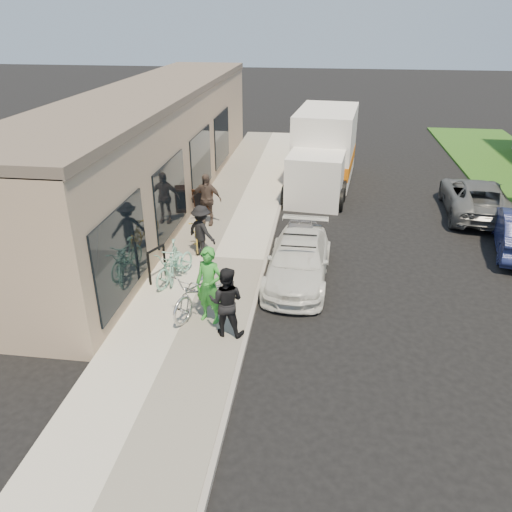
{
  "coord_description": "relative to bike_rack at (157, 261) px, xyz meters",
  "views": [
    {
      "loc": [
        1.01,
        -9.94,
        6.67
      ],
      "look_at": [
        -0.51,
        1.4,
        1.05
      ],
      "focal_mm": 35.0,
      "sensor_mm": 36.0,
      "label": 1
    }
  ],
  "objects": [
    {
      "name": "cruiser_bike_a",
      "position": [
        0.38,
        0.23,
        -0.08
      ],
      "size": [
        0.72,
        1.69,
        0.98
      ],
      "primitive_type": "imported",
      "rotation": [
        0.0,
        0.0,
        0.16
      ],
      "color": "#8CD1B8",
      "rests_on": "sidewalk"
    },
    {
      "name": "sedan_white",
      "position": [
        3.72,
        0.82,
        -0.14
      ],
      "size": [
        1.82,
        4.09,
        1.21
      ],
      "rotation": [
        0.0,
        0.0,
        -0.05
      ],
      "color": "white",
      "rests_on": "ground"
    },
    {
      "name": "sidewalk",
      "position": [
        1.18,
        1.58,
        -0.65
      ],
      "size": [
        3.0,
        34.0,
        0.15
      ],
      "primitive_type": "cube",
      "color": "beige",
      "rests_on": "ground"
    },
    {
      "name": "far_car_gray",
      "position": [
        9.8,
        6.65,
        -0.09
      ],
      "size": [
        2.47,
        4.75,
        1.28
      ],
      "primitive_type": "imported",
      "rotation": [
        0.0,
        0.0,
        3.06
      ],
      "color": "#55585A",
      "rests_on": "ground"
    },
    {
      "name": "curb",
      "position": [
        2.73,
        1.58,
        -0.66
      ],
      "size": [
        0.12,
        34.0,
        0.13
      ],
      "primitive_type": "cube",
      "color": "gray",
      "rests_on": "ground"
    },
    {
      "name": "sedan_silver",
      "position": [
        3.65,
        2.05,
        -0.23
      ],
      "size": [
        1.31,
        2.99,
        1.0
      ],
      "primitive_type": "imported",
      "rotation": [
        0.0,
        0.0,
        -0.04
      ],
      "color": "#9F9EA3",
      "rests_on": "ground"
    },
    {
      "name": "cruiser_bike_b",
      "position": [
        0.47,
        0.05,
        -0.13
      ],
      "size": [
        1.07,
        1.81,
        0.9
      ],
      "primitive_type": "imported",
      "rotation": [
        0.0,
        0.0,
        -0.3
      ],
      "color": "#8CD1B8",
      "rests_on": "sidewalk"
    },
    {
      "name": "ground",
      "position": [
        3.18,
        -1.42,
        -0.73
      ],
      "size": [
        120.0,
        120.0,
        0.0
      ],
      "primitive_type": "plane",
      "color": "black",
      "rests_on": "ground"
    },
    {
      "name": "tandem_bike",
      "position": [
        1.49,
        -1.32,
        -0.03
      ],
      "size": [
        1.41,
        2.22,
        1.1
      ],
      "primitive_type": "imported",
      "rotation": [
        0.0,
        0.0,
        -0.35
      ],
      "color": "silver",
      "rests_on": "sidewalk"
    },
    {
      "name": "bike_rack",
      "position": [
        0.0,
        0.0,
        0.0
      ],
      "size": [
        0.31,
        0.63,
        0.96
      ],
      "rotation": [
        0.0,
        0.0,
        -0.41
      ],
      "color": "black",
      "rests_on": "sidewalk"
    },
    {
      "name": "cruiser_bike_c",
      "position": [
        0.56,
        2.23,
        -0.08
      ],
      "size": [
        0.8,
        1.7,
        0.99
      ],
      "primitive_type": "imported",
      "rotation": [
        0.0,
        0.0,
        0.22
      ],
      "color": "yellow",
      "rests_on": "sidewalk"
    },
    {
      "name": "woman_rider",
      "position": [
        1.82,
        -1.73,
        0.35
      ],
      "size": [
        0.78,
        0.63,
        1.86
      ],
      "primitive_type": "imported",
      "rotation": [
        0.0,
        0.0,
        -0.32
      ],
      "color": "green",
      "rests_on": "sidewalk"
    },
    {
      "name": "man_standing",
      "position": [
        2.3,
        -2.19,
        0.24
      ],
      "size": [
        0.84,
        0.67,
        1.64
      ],
      "primitive_type": "imported",
      "rotation": [
        0.0,
        0.0,
        3.07
      ],
      "color": "black",
      "rests_on": "sidewalk"
    },
    {
      "name": "moving_truck",
      "position": [
        4.24,
        9.39,
        0.63
      ],
      "size": [
        2.95,
        6.41,
        3.05
      ],
      "rotation": [
        0.0,
        0.0,
        -0.1
      ],
      "color": "white",
      "rests_on": "ground"
    },
    {
      "name": "bystander_b",
      "position": [
        0.44,
        4.05,
        0.3
      ],
      "size": [
        1.04,
        0.44,
        1.76
      ],
      "primitive_type": "imported",
      "rotation": [
        0.0,
        0.0,
        -0.01
      ],
      "color": "#4F3F38",
      "rests_on": "sidewalk"
    },
    {
      "name": "storefront",
      "position": [
        -2.06,
        6.57,
        1.4
      ],
      "size": [
        3.6,
        20.0,
        4.22
      ],
      "color": "tan",
      "rests_on": "ground"
    },
    {
      "name": "sandwich_board",
      "position": [
        0.08,
        4.99,
        -0.1
      ],
      "size": [
        0.71,
        0.71,
        0.94
      ],
      "rotation": [
        0.0,
        0.0,
        -0.28
      ],
      "color": "black",
      "rests_on": "sidewalk"
    },
    {
      "name": "bystander_a",
      "position": [
        0.84,
        1.64,
        0.2
      ],
      "size": [
        1.16,
        1.04,
        1.55
      ],
      "primitive_type": "imported",
      "rotation": [
        0.0,
        0.0,
        2.55
      ],
      "color": "black",
      "rests_on": "sidewalk"
    }
  ]
}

